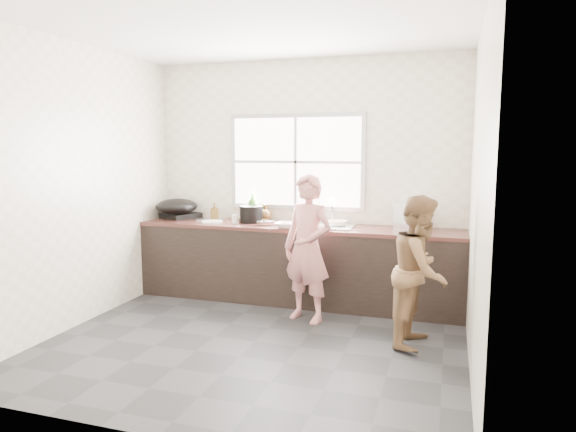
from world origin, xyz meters
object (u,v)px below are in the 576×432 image
(cutting_board, at_px, (254,220))
(bottle_brown_tall, at_px, (215,212))
(dish_rack, at_px, (412,215))
(bowl_held, at_px, (324,227))
(pot_lid_right, at_px, (205,219))
(person_side, at_px, (420,271))
(wok, at_px, (177,206))
(pot_lid_left, at_px, (218,220))
(black_pot, at_px, (251,214))
(bottle_green, at_px, (253,206))
(bowl_mince, at_px, (286,225))
(burner, at_px, (180,215))
(woman, at_px, (308,253))
(plate_food, at_px, (212,222))
(bottle_brown_short, at_px, (265,214))
(glass_jar, at_px, (235,219))
(bowl_crabs, at_px, (337,224))

(cutting_board, bearing_deg, bottle_brown_tall, -177.69)
(cutting_board, height_order, dish_rack, dish_rack)
(cutting_board, relative_size, bowl_held, 1.79)
(pot_lid_right, bearing_deg, bottle_brown_tall, 6.70)
(bottle_brown_tall, bearing_deg, person_side, -22.55)
(person_side, height_order, bottle_brown_tall, person_side)
(person_side, bearing_deg, wok, 81.78)
(bowl_held, relative_size, wok, 0.41)
(pot_lid_left, bearing_deg, bowl_held, -13.55)
(black_pot, xyz_separation_m, pot_lid_right, (-0.61, 0.03, -0.09))
(bowl_held, relative_size, bottle_green, 0.60)
(bowl_mince, relative_size, burner, 0.62)
(bowl_mince, relative_size, black_pot, 0.91)
(woman, bearing_deg, plate_food, 179.22)
(bowl_mince, relative_size, wok, 0.49)
(person_side, distance_m, burner, 3.13)
(bowl_mince, distance_m, dish_rack, 1.36)
(pot_lid_left, bearing_deg, bottle_brown_short, 8.35)
(woman, xyz_separation_m, bottle_brown_short, (-0.74, 0.79, 0.27))
(bowl_mince, distance_m, wok, 1.50)
(bottle_green, bearing_deg, bottle_brown_short, -9.20)
(glass_jar, xyz_separation_m, burner, (-0.83, 0.23, -0.02))
(bottle_brown_short, xyz_separation_m, pot_lid_left, (-0.56, -0.08, -0.08))
(person_side, xyz_separation_m, bowl_mince, (-1.44, 0.69, 0.23))
(glass_jar, xyz_separation_m, pot_lid_right, (-0.46, 0.15, -0.04))
(person_side, xyz_separation_m, plate_food, (-2.37, 0.80, 0.21))
(plate_food, xyz_separation_m, bottle_brown_tall, (-0.06, 0.21, 0.08))
(bowl_crabs, distance_m, burner, 2.00)
(bowl_held, height_order, bottle_brown_tall, bottle_brown_tall)
(bowl_mince, height_order, bowl_held, bowl_held)
(cutting_board, height_order, pot_lid_right, cutting_board)
(plate_food, distance_m, pot_lid_right, 0.27)
(black_pot, bearing_deg, cutting_board, 81.20)
(bowl_crabs, bearing_deg, bowl_mince, -153.64)
(bottle_brown_short, bearing_deg, bowl_crabs, -10.55)
(bowl_mince, xyz_separation_m, plate_food, (-0.93, 0.11, -0.02))
(bowl_crabs, height_order, bowl_held, bowl_held)
(bowl_crabs, relative_size, wok, 0.35)
(bottle_brown_short, relative_size, pot_lid_right, 0.70)
(black_pot, height_order, bottle_green, bottle_green)
(cutting_board, relative_size, bowl_mince, 1.49)
(black_pot, distance_m, dish_rack, 1.80)
(woman, distance_m, bowl_held, 0.43)
(glass_jar, bearing_deg, bowl_crabs, 4.56)
(bottle_green, relative_size, burner, 0.87)
(bowl_crabs, xyz_separation_m, bottle_brown_tall, (-1.49, 0.07, 0.07))
(dish_rack, height_order, pot_lid_left, dish_rack)
(bottle_brown_short, distance_m, glass_jar, 0.38)
(person_side, xyz_separation_m, bowl_crabs, (-0.94, 0.94, 0.23))
(woman, xyz_separation_m, bottle_brown_tall, (-1.34, 0.69, 0.27))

